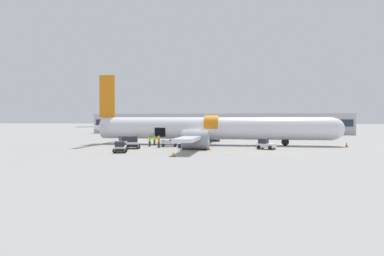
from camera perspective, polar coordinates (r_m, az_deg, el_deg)
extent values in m
plane|color=gray|center=(51.74, -0.22, -2.98)|extent=(500.00, 500.00, 0.00)
cube|color=yellow|center=(41.30, 0.76, -4.10)|extent=(28.55, 0.88, 0.01)
cube|color=#B2B2B7|center=(96.56, 4.37, 0.73)|extent=(70.75, 8.20, 5.55)
cube|color=#232D3D|center=(92.42, 4.13, 0.87)|extent=(69.33, 0.16, 1.78)
cylinder|color=silver|center=(53.66, 3.34, -0.04)|extent=(36.03, 3.46, 3.46)
sphere|color=silver|center=(54.71, 22.44, -0.12)|extent=(3.29, 3.29, 3.29)
cone|color=silver|center=(58.43, -14.51, 0.04)|extent=(3.98, 3.18, 3.18)
cylinder|color=orange|center=(53.62, 3.33, 0.29)|extent=(2.16, 3.47, 3.47)
cube|color=orange|center=(58.28, -13.96, 5.16)|extent=(2.60, 0.28, 6.94)
cube|color=silver|center=(53.95, -16.00, 0.28)|extent=(0.93, 9.34, 0.20)
cube|color=silver|center=(62.50, -12.30, 0.46)|extent=(0.93, 9.34, 0.20)
cube|color=silver|center=(45.12, 0.28, -1.53)|extent=(2.23, 16.68, 0.40)
cube|color=silver|center=(62.65, 2.91, -0.69)|extent=(2.23, 16.68, 0.40)
cylinder|color=gray|center=(45.23, 0.56, -1.98)|extent=(3.52, 2.51, 2.51)
cylinder|color=gray|center=(62.52, 3.08, -1.03)|extent=(3.52, 2.51, 2.51)
cube|color=black|center=(53.45, -5.35, -0.70)|extent=(1.70, 0.12, 1.40)
cylinder|color=#56565B|center=(53.66, 15.28, -1.63)|extent=(0.22, 0.22, 1.16)
sphere|color=black|center=(53.69, 15.28, -2.25)|extent=(1.15, 1.15, 1.15)
cylinder|color=#56565B|center=(51.84, -0.92, -1.69)|extent=(0.22, 0.22, 1.16)
sphere|color=black|center=(51.87, -0.92, -2.33)|extent=(1.15, 1.15, 1.15)
cylinder|color=#56565B|center=(56.62, -0.03, -1.42)|extent=(0.22, 0.22, 1.16)
sphere|color=black|center=(56.65, -0.03, -2.01)|extent=(1.15, 1.15, 1.15)
cube|color=white|center=(47.47, -9.90, -2.69)|extent=(2.33, 2.78, 0.70)
cube|color=#232833|center=(47.01, -9.90, -1.83)|extent=(1.67, 1.46, 0.77)
cube|color=black|center=(46.25, -9.91, -2.97)|extent=(1.44, 0.59, 0.35)
sphere|color=black|center=(46.71, -10.87, -3.14)|extent=(0.56, 0.56, 0.56)
sphere|color=black|center=(46.69, -8.94, -3.13)|extent=(0.56, 0.56, 0.56)
sphere|color=black|center=(48.31, -10.81, -2.99)|extent=(0.56, 0.56, 0.56)
sphere|color=black|center=(48.30, -8.95, -2.98)|extent=(0.56, 0.56, 0.56)
cube|color=silver|center=(46.71, 12.26, -2.87)|extent=(2.71, 2.21, 0.53)
cube|color=#232833|center=(46.85, 11.80, -2.15)|extent=(1.45, 1.42, 0.63)
cube|color=black|center=(47.27, 10.88, -2.94)|extent=(0.62, 1.01, 0.27)
sphere|color=black|center=(47.60, 11.66, -3.06)|extent=(0.56, 0.56, 0.56)
sphere|color=black|center=(46.57, 11.04, -3.15)|extent=(0.56, 0.56, 0.56)
sphere|color=black|center=(46.90, 13.48, -3.14)|extent=(0.56, 0.56, 0.56)
sphere|color=black|center=(45.86, 12.88, -3.24)|extent=(0.56, 0.56, 0.56)
cube|color=white|center=(52.46, -11.45, -2.37)|extent=(3.18, 3.34, 0.58)
cube|color=#232833|center=(51.90, -11.25, -1.71)|extent=(1.87, 1.89, 0.67)
cube|color=black|center=(50.94, -10.82, -2.61)|extent=(1.06, 0.95, 0.29)
sphere|color=black|center=(51.23, -11.76, -2.74)|extent=(0.56, 0.56, 0.56)
sphere|color=black|center=(51.72, -10.32, -2.69)|extent=(0.56, 0.56, 0.56)
sphere|color=black|center=(53.26, -12.55, -2.58)|extent=(0.56, 0.56, 0.56)
sphere|color=black|center=(53.73, -11.16, -2.54)|extent=(0.56, 0.56, 0.56)
cube|color=silver|center=(42.41, -11.87, -3.33)|extent=(2.04, 3.00, 0.51)
cube|color=#232833|center=(41.88, -11.91, -2.62)|extent=(1.39, 1.51, 0.61)
cube|color=black|center=(41.00, -11.99, -3.63)|extent=(1.11, 0.46, 0.25)
sphere|color=black|center=(41.53, -12.76, -3.72)|extent=(0.56, 0.56, 0.56)
sphere|color=black|center=(41.46, -11.13, -3.72)|extent=(0.56, 0.56, 0.56)
sphere|color=black|center=(43.39, -12.57, -3.50)|extent=(0.56, 0.56, 0.56)
sphere|color=black|center=(43.32, -11.01, -3.50)|extent=(0.56, 0.56, 0.56)
cube|color=silver|center=(50.16, -3.83, -2.59)|extent=(2.74, 1.95, 0.05)
cube|color=silver|center=(50.13, -2.44, -2.35)|extent=(0.37, 1.45, 0.38)
cube|color=silver|center=(49.44, -3.85, -2.40)|extent=(2.39, 0.57, 0.38)
cube|color=silver|center=(50.85, -3.81, -2.29)|extent=(2.39, 0.57, 0.38)
cube|color=#333338|center=(50.16, -1.89, -2.81)|extent=(0.90, 0.27, 0.06)
sphere|color=black|center=(49.43, -2.84, -2.96)|extent=(0.40, 0.40, 0.40)
sphere|color=black|center=(50.90, -2.83, -2.83)|extent=(0.40, 0.40, 0.40)
sphere|color=black|center=(49.47, -4.86, -2.95)|extent=(0.40, 0.40, 0.40)
sphere|color=black|center=(50.94, -4.79, -2.83)|extent=(0.40, 0.40, 0.40)
cube|color=black|center=(50.20, -3.58, -2.25)|extent=(0.42, 0.35, 0.54)
cube|color=black|center=(50.39, -4.84, -2.31)|extent=(0.38, 0.29, 0.42)
cube|color=#1E2347|center=(49.91, -4.23, -2.40)|extent=(0.57, 0.34, 0.33)
cylinder|color=#2D2D33|center=(53.08, -6.28, -2.47)|extent=(0.39, 0.39, 0.75)
cylinder|color=#B7E019|center=(53.03, -6.28, -1.74)|extent=(0.49, 0.49, 0.59)
sphere|color=#9E7556|center=(53.01, -6.28, -1.31)|extent=(0.21, 0.21, 0.21)
cylinder|color=#B7E019|center=(53.16, -6.10, -1.80)|extent=(0.16, 0.16, 0.54)
cylinder|color=#B7E019|center=(52.91, -6.46, -1.82)|extent=(0.16, 0.16, 0.54)
cylinder|color=#2D2D33|center=(50.69, -7.07, -2.64)|extent=(0.40, 0.40, 0.78)
cylinder|color=#B7E019|center=(50.64, -7.07, -1.86)|extent=(0.51, 0.51, 0.61)
sphere|color=brown|center=(50.62, -7.07, -1.39)|extent=(0.21, 0.21, 0.21)
cylinder|color=#B7E019|center=(50.82, -7.22, -1.92)|extent=(0.16, 0.16, 0.56)
cylinder|color=#B7E019|center=(50.48, -6.92, -1.95)|extent=(0.16, 0.16, 0.56)
cylinder|color=#2D2D33|center=(48.32, -5.56, -2.81)|extent=(0.33, 0.33, 0.83)
cylinder|color=orange|center=(48.27, -5.56, -1.93)|extent=(0.43, 0.43, 0.65)
sphere|color=beige|center=(48.25, -5.56, -1.40)|extent=(0.23, 0.23, 0.23)
cylinder|color=orange|center=(48.06, -5.66, -2.03)|extent=(0.14, 0.14, 0.60)
cylinder|color=orange|center=(48.49, -5.46, -2.00)|extent=(0.14, 0.14, 0.60)
cube|color=#1E2347|center=(48.16, -1.56, -2.96)|extent=(0.54, 0.47, 0.58)
cube|color=black|center=(48.13, -1.56, -2.55)|extent=(0.27, 0.17, 0.12)
cube|color=#1E2347|center=(47.32, -2.07, -3.10)|extent=(0.53, 0.45, 0.49)
cube|color=black|center=(47.30, -2.07, -2.73)|extent=(0.27, 0.16, 0.12)
cube|color=black|center=(53.76, 24.35, -2.93)|extent=(0.51, 0.51, 0.03)
cone|color=orange|center=(53.73, 24.36, -2.53)|extent=(0.38, 0.38, 0.77)
cylinder|color=white|center=(53.73, 24.36, -2.49)|extent=(0.22, 0.22, 0.09)
cube|color=black|center=(36.78, -3.14, -4.77)|extent=(0.43, 0.43, 0.03)
cone|color=orange|center=(36.75, -3.14, -4.37)|extent=(0.32, 0.32, 0.56)
cylinder|color=white|center=(36.75, -3.14, -4.32)|extent=(0.19, 0.19, 0.07)
cube|color=black|center=(44.83, 2.75, -3.65)|extent=(0.60, 0.60, 0.03)
cone|color=orange|center=(44.80, 2.76, -3.23)|extent=(0.44, 0.44, 0.69)
cylinder|color=white|center=(44.80, 2.76, -3.18)|extent=(0.26, 0.26, 0.08)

